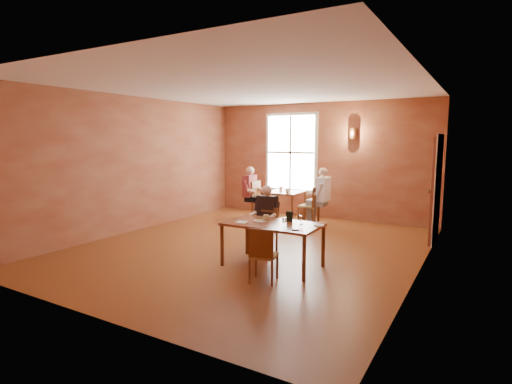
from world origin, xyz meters
The scene contains 29 objects.
ground centered at (0.00, 0.00, 0.00)m, with size 6.00×7.00×0.01m, color brown.
wall_back centered at (0.00, 3.50, 1.50)m, with size 6.00×0.04×3.00m, color brown.
wall_front centered at (0.00, -3.50, 1.50)m, with size 6.00×0.04×3.00m, color brown.
wall_left centered at (-3.00, 0.00, 1.50)m, with size 0.04×7.00×3.00m, color brown.
wall_right centered at (3.00, 0.00, 1.50)m, with size 0.04×7.00×3.00m, color brown.
ceiling centered at (0.00, 0.00, 3.00)m, with size 6.00×7.00×0.04m, color white.
window centered at (-0.80, 3.45, 1.70)m, with size 1.36×0.10×1.96m, color white.
door centered at (2.94, 2.30, 1.05)m, with size 0.12×1.04×2.10m, color maroon.
wall_sconce centered at (0.90, 3.40, 2.20)m, with size 0.16×0.16×0.28m, color brown.
main_table centered at (0.88, -0.79, 0.36)m, with size 1.53×0.86×0.72m, color brown, non-canonical shape.
chair_diner_main centered at (0.38, -0.14, 0.40)m, with size 0.36×0.36×0.81m, color brown, non-canonical shape.
diner_main centered at (0.38, -0.17, 0.59)m, with size 0.47×0.47×1.17m, color #31241B, non-canonical shape.
chair_empty centered at (1.10, -1.47, 0.41)m, with size 0.36×0.36×0.81m, color #5E3018, non-canonical shape.
plate_food centered at (0.66, -0.77, 0.73)m, with size 0.25×0.25×0.03m, color white.
sandwich centered at (0.74, -0.74, 0.76)m, with size 0.08×0.08×0.10m, color tan.
goblet_a centered at (1.33, -0.67, 0.80)m, with size 0.06×0.06×0.16m, color white, non-canonical shape.
goblet_c centered at (1.18, -0.96, 0.80)m, with size 0.07×0.07×0.16m, color white, non-canonical shape.
menu_stand centered at (1.07, -0.54, 0.80)m, with size 0.10×0.05×0.17m, color black.
knife centered at (0.84, -1.03, 0.72)m, with size 0.19×0.02×0.00m, color silver.
napkin centered at (0.41, -0.97, 0.72)m, with size 0.17×0.17×0.01m, color silver.
side_plate centered at (1.61, -0.60, 0.72)m, with size 0.16×0.16×0.01m, color white.
sunglasses centered at (1.42, -1.08, 0.72)m, with size 0.11×0.04×0.01m, color black.
second_table centered at (-0.54, 2.58, 0.38)m, with size 0.85×0.85×0.75m, color brown, non-canonical shape.
chair_diner_white centered at (0.11, 2.58, 0.46)m, with size 0.41×0.41×0.93m, color #492912, non-canonical shape.
diner_white centered at (0.14, 2.58, 0.67)m, with size 0.53×0.53×1.34m, color white, non-canonical shape.
chair_diner_maroon centered at (-1.19, 2.58, 0.48)m, with size 0.43×0.43×0.97m, color #442A13, non-canonical shape.
diner_maroon centered at (-1.22, 2.58, 0.66)m, with size 0.52×0.52×1.31m, color #521819, non-canonical shape.
cup_a centered at (-0.43, 2.50, 0.80)m, with size 0.12×0.12×0.09m, color silver.
cup_b centered at (-0.73, 2.73, 0.80)m, with size 0.10×0.10×0.09m, color silver.
Camera 1 is at (3.82, -6.37, 2.06)m, focal length 28.00 mm.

